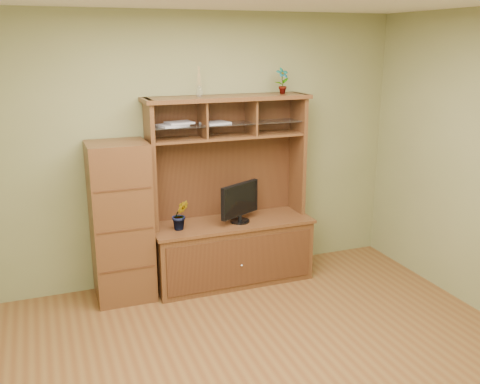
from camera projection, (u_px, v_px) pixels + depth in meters
room at (271, 204)px, 3.59m from camera, size 4.54×4.04×2.74m
media_hutch at (231, 232)px, 5.48m from camera, size 1.66×0.61×1.90m
monitor at (240, 202)px, 5.34m from camera, size 0.46×0.27×0.40m
orchid_plant at (180, 215)px, 5.14m from camera, size 0.17×0.14×0.30m
top_plant at (282, 81)px, 5.35m from camera, size 0.15×0.11×0.26m
reed_diffuser at (199, 85)px, 5.05m from camera, size 0.06×0.06×0.29m
magazines at (189, 124)px, 5.11m from camera, size 0.74×0.27×0.04m
side_cabinet at (121, 222)px, 5.04m from camera, size 0.55×0.50×1.53m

